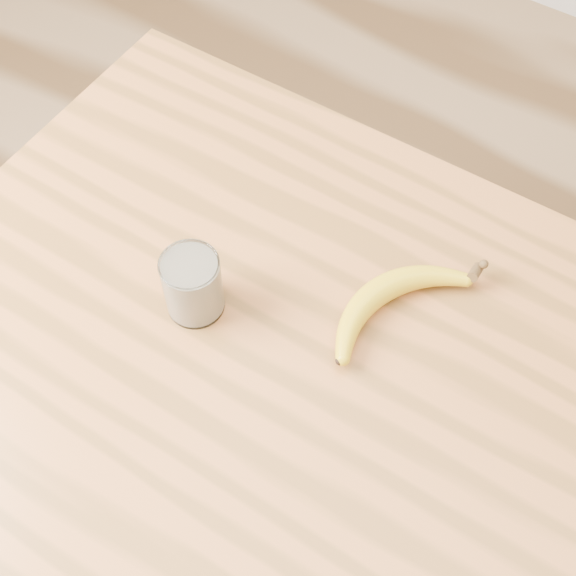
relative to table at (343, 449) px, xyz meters
The scene contains 4 objects.
room 0.58m from the table, ahead, with size 4.04×4.04×2.70m.
table is the anchor object (origin of this frame).
smoothie_glass 0.29m from the table, behind, with size 0.07×0.07×0.09m.
banana 0.22m from the table, 106.40° to the left, with size 0.11×0.29×0.04m, color gold, non-canonical shape.
Camera 1 is at (0.15, -0.36, 1.76)m, focal length 50.00 mm.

